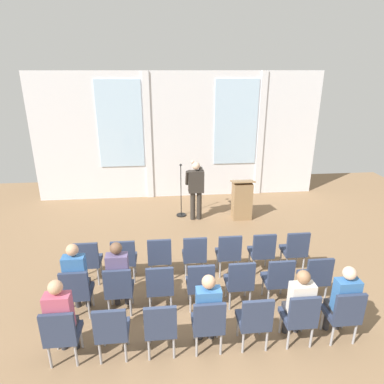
{
  "coord_description": "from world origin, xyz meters",
  "views": [
    {
      "loc": [
        -0.62,
        -4.26,
        4.01
      ],
      "look_at": [
        0.1,
        3.06,
        1.28
      ],
      "focal_mm": 31.23,
      "sensor_mm": 36.0,
      "label": 1
    }
  ],
  "objects_px": {
    "chair_r0_c6": "(295,248)",
    "audience_r2_c6": "(343,299)",
    "chair_r0_c3": "(194,254)",
    "chair_r2_c6": "(344,312)",
    "chair_r0_c4": "(229,252)",
    "chair_r2_c3": "(208,322)",
    "chair_r1_c0": "(77,290)",
    "chair_r2_c2": "(161,325)",
    "chair_r2_c5": "(300,315)",
    "audience_r2_c5": "(299,302)",
    "chair_r1_c4": "(240,280)",
    "chair_r1_c5": "(278,278)",
    "chair_r0_c5": "(262,250)",
    "audience_r1_c0": "(76,276)",
    "chair_r1_c2": "(160,285)",
    "chair_r0_c1": "(124,257)",
    "chair_r2_c0": "(62,332)",
    "mic_stand": "(181,205)",
    "speaker": "(196,187)",
    "audience_r2_c3": "(208,308)",
    "chair_r1_c1": "(119,287)",
    "chair_r1_c6": "(316,276)",
    "chair_r1_c3": "(200,282)",
    "chair_r2_c1": "(112,329)",
    "chair_r0_c2": "(160,255)",
    "chair_r0_c0": "(88,259)",
    "audience_r2_c0": "(61,316)",
    "lectern": "(242,200)"
  },
  "relations": [
    {
      "from": "chair_r0_c6",
      "to": "audience_r2_c6",
      "type": "xyz_separation_m",
      "value": [
        0.0,
        -1.84,
        0.19
      ]
    },
    {
      "from": "chair_r0_c3",
      "to": "chair_r2_c6",
      "type": "distance_m",
      "value": 2.84
    },
    {
      "from": "chair_r0_c4",
      "to": "chair_r2_c3",
      "type": "height_order",
      "value": "same"
    },
    {
      "from": "chair_r0_c3",
      "to": "chair_r1_c0",
      "type": "height_order",
      "value": "same"
    },
    {
      "from": "chair_r2_c2",
      "to": "chair_r2_c5",
      "type": "bearing_deg",
      "value": 0.0
    },
    {
      "from": "chair_r2_c5",
      "to": "audience_r2_c5",
      "type": "relative_size",
      "value": 0.73
    },
    {
      "from": "chair_r1_c4",
      "to": "chair_r1_c5",
      "type": "xyz_separation_m",
      "value": [
        0.69,
        0.0,
        0.0
      ]
    },
    {
      "from": "chair_r0_c5",
      "to": "audience_r1_c0",
      "type": "height_order",
      "value": "audience_r1_c0"
    },
    {
      "from": "chair_r0_c6",
      "to": "chair_r1_c2",
      "type": "height_order",
      "value": "same"
    },
    {
      "from": "chair_r1_c2",
      "to": "chair_r2_c6",
      "type": "relative_size",
      "value": 1.0
    },
    {
      "from": "chair_r0_c1",
      "to": "chair_r2_c0",
      "type": "relative_size",
      "value": 1.0
    },
    {
      "from": "mic_stand",
      "to": "chair_r2_c6",
      "type": "xyz_separation_m",
      "value": [
        2.14,
        -4.98,
        0.2
      ]
    },
    {
      "from": "chair_r1_c2",
      "to": "chair_r0_c4",
      "type": "bearing_deg",
      "value": 34.78
    },
    {
      "from": "speaker",
      "to": "audience_r2_c3",
      "type": "relative_size",
      "value": 1.28
    },
    {
      "from": "chair_r0_c3",
      "to": "chair_r2_c2",
      "type": "distance_m",
      "value": 2.05
    },
    {
      "from": "chair_r0_c6",
      "to": "chair_r1_c1",
      "type": "relative_size",
      "value": 1.0
    },
    {
      "from": "audience_r2_c5",
      "to": "chair_r2_c6",
      "type": "distance_m",
      "value": 0.72
    },
    {
      "from": "chair_r1_c2",
      "to": "chair_r2_c0",
      "type": "relative_size",
      "value": 1.0
    },
    {
      "from": "chair_r0_c4",
      "to": "chair_r1_c6",
      "type": "height_order",
      "value": "same"
    },
    {
      "from": "chair_r1_c3",
      "to": "chair_r2_c6",
      "type": "xyz_separation_m",
      "value": [
        2.08,
        -0.96,
        0.0
      ]
    },
    {
      "from": "chair_r1_c2",
      "to": "chair_r2_c1",
      "type": "height_order",
      "value": "same"
    },
    {
      "from": "chair_r2_c5",
      "to": "audience_r2_c3",
      "type": "bearing_deg",
      "value": 176.59
    },
    {
      "from": "chair_r1_c5",
      "to": "chair_r2_c0",
      "type": "height_order",
      "value": "same"
    },
    {
      "from": "mic_stand",
      "to": "audience_r2_c3",
      "type": "relative_size",
      "value": 1.2
    },
    {
      "from": "chair_r0_c2",
      "to": "chair_r2_c3",
      "type": "distance_m",
      "value": 2.05
    },
    {
      "from": "chair_r0_c0",
      "to": "audience_r2_c0",
      "type": "distance_m",
      "value": 1.86
    },
    {
      "from": "chair_r1_c3",
      "to": "audience_r2_c0",
      "type": "bearing_deg",
      "value": -156.99
    },
    {
      "from": "speaker",
      "to": "chair_r0_c6",
      "type": "xyz_separation_m",
      "value": [
        1.75,
        -2.79,
        -0.43
      ]
    },
    {
      "from": "audience_r2_c3",
      "to": "chair_r2_c3",
      "type": "bearing_deg",
      "value": -90.0
    },
    {
      "from": "mic_stand",
      "to": "chair_r0_c5",
      "type": "relative_size",
      "value": 1.65
    },
    {
      "from": "chair_r1_c6",
      "to": "chair_r2_c2",
      "type": "distance_m",
      "value": 2.94
    },
    {
      "from": "mic_stand",
      "to": "chair_r0_c2",
      "type": "relative_size",
      "value": 1.65
    },
    {
      "from": "lectern",
      "to": "chair_r1_c1",
      "type": "xyz_separation_m",
      "value": [
        -3.01,
        -3.69,
        -0.02
      ]
    },
    {
      "from": "chair_r0_c5",
      "to": "chair_r1_c1",
      "type": "height_order",
      "value": "same"
    },
    {
      "from": "chair_r1_c2",
      "to": "audience_r2_c3",
      "type": "relative_size",
      "value": 0.73
    },
    {
      "from": "chair_r1_c3",
      "to": "chair_r0_c5",
      "type": "bearing_deg",
      "value": 34.78
    },
    {
      "from": "chair_r2_c6",
      "to": "chair_r0_c6",
      "type": "bearing_deg",
      "value": 90.0
    },
    {
      "from": "chair_r1_c2",
      "to": "chair_r1_c5",
      "type": "height_order",
      "value": "same"
    },
    {
      "from": "speaker",
      "to": "chair_r2_c2",
      "type": "xyz_separation_m",
      "value": [
        -1.03,
        -4.72,
        -0.43
      ]
    },
    {
      "from": "chair_r0_c6",
      "to": "chair_r0_c0",
      "type": "bearing_deg",
      "value": 180.0
    },
    {
      "from": "lectern",
      "to": "chair_r1_c3",
      "type": "bearing_deg",
      "value": -113.79
    },
    {
      "from": "chair_r0_c5",
      "to": "chair_r0_c6",
      "type": "height_order",
      "value": "same"
    },
    {
      "from": "audience_r2_c3",
      "to": "chair_r1_c2",
      "type": "bearing_deg",
      "value": 128.23
    },
    {
      "from": "chair_r2_c5",
      "to": "chair_r0_c1",
      "type": "bearing_deg",
      "value": 145.22
    },
    {
      "from": "chair_r2_c2",
      "to": "audience_r2_c0",
      "type": "bearing_deg",
      "value": 176.72
    },
    {
      "from": "chair_r1_c2",
      "to": "chair_r1_c5",
      "type": "bearing_deg",
      "value": 0.0
    },
    {
      "from": "chair_r1_c3",
      "to": "audience_r2_c0",
      "type": "height_order",
      "value": "audience_r2_c0"
    },
    {
      "from": "chair_r2_c3",
      "to": "audience_r2_c6",
      "type": "distance_m",
      "value": 2.09
    },
    {
      "from": "chair_r1_c4",
      "to": "chair_r2_c3",
      "type": "relative_size",
      "value": 1.0
    },
    {
      "from": "chair_r0_c1",
      "to": "chair_r0_c2",
      "type": "xyz_separation_m",
      "value": [
        0.69,
        0.0,
        0.0
      ]
    }
  ]
}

